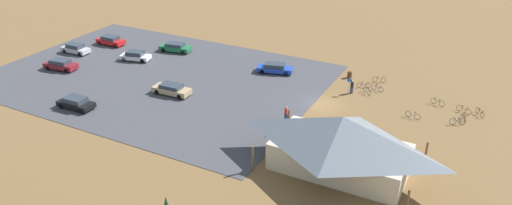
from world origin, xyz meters
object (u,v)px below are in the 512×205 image
bicycle_black_yard_front (480,113)px  bicycle_purple_back_row (377,88)px  bicycle_orange_yard_right (464,117)px  visitor_by_pavilion (352,86)px  bicycle_blue_lone_east (364,85)px  bicycle_red_mid_cluster (464,110)px  bicycle_white_edge_north (367,91)px  car_black_by_curb (76,103)px  lot_sign (349,84)px  car_blue_back_corner (275,68)px  bicycle_green_by_bin (438,102)px  visitor_near_lot (286,113)px  trash_bin (350,75)px  bike_pavilion (341,141)px  bicycle_teal_near_sign (457,121)px  car_red_aisle_side (111,40)px  car_tan_inner_stall (172,89)px  car_white_second_row (135,56)px  car_green_end_stall (175,47)px  car_maroon_mid_lot (61,65)px  bicycle_yellow_edge_south (379,80)px  bicycle_silver_yard_left (413,115)px

bicycle_black_yard_front → bicycle_purple_back_row: bearing=-5.6°
bicycle_orange_yard_right → visitor_by_pavilion: (13.11, -0.88, 0.55)m
bicycle_blue_lone_east → bicycle_red_mid_cluster: 12.12m
bicycle_white_edge_north → car_black_by_curb: 34.64m
lot_sign → car_blue_back_corner: 11.16m
bicycle_green_by_bin → visitor_near_lot: bearing=39.8°
trash_bin → bicycle_white_edge_north: size_ratio=0.70×
bicycle_purple_back_row → bike_pavilion: bearing=94.0°
trash_bin → bicycle_teal_near_sign: size_ratio=0.56×
bicycle_white_edge_north → car_blue_back_corner: car_blue_back_corner is taller
trash_bin → visitor_by_pavilion: 4.82m
lot_sign → bicycle_red_mid_cluster: bearing=-173.7°
car_blue_back_corner → car_red_aisle_side: bearing=3.6°
bicycle_teal_near_sign → car_blue_back_corner: 24.06m
bicycle_black_yard_front → visitor_near_lot: visitor_near_lot is taller
bicycle_purple_back_row → car_tan_inner_stall: bearing=30.0°
car_white_second_row → car_black_by_curb: size_ratio=1.02×
bicycle_purple_back_row → car_blue_back_corner: size_ratio=0.33×
visitor_by_pavilion → bicycle_red_mid_cluster: bearing=-176.2°
visitor_near_lot → car_green_end_stall: bearing=-27.2°
bicycle_teal_near_sign → bicycle_green_by_bin: bicycle_green_by_bin is taller
bicycle_white_edge_north → car_black_by_curb: size_ratio=0.29×
bicycle_black_yard_front → visitor_by_pavilion: size_ratio=0.86×
trash_bin → car_blue_back_corner: bearing=18.0°
lot_sign → bicycle_teal_near_sign: size_ratio=1.37×
bike_pavilion → bicycle_black_yard_front: bike_pavilion is taller
bicycle_purple_back_row → bicycle_green_by_bin: size_ratio=0.98×
car_green_end_stall → bicycle_orange_yard_right: bearing=176.1°
bike_pavilion → car_blue_back_corner: bearing=-49.8°
car_red_aisle_side → car_green_end_stall: bearing=-168.3°
bicycle_red_mid_cluster → visitor_near_lot: 20.40m
bicycle_green_by_bin → car_maroon_mid_lot: (47.61, 12.66, 0.38)m
bicycle_purple_back_row → car_maroon_mid_lot: size_ratio=0.35×
lot_sign → trash_bin: bearing=-73.6°
bicycle_purple_back_row → car_green_end_stall: car_green_end_stall is taller
bike_pavilion → car_black_by_curb: bike_pavilion is taller
car_white_second_row → bicycle_yellow_edge_south: bearing=-165.5°
bike_pavilion → bicycle_teal_near_sign: bearing=-121.6°
bicycle_orange_yard_right → bicycle_yellow_edge_south: size_ratio=0.99×
bicycle_teal_near_sign → car_black_by_curb: (39.53, 16.26, 0.33)m
visitor_near_lot → bicycle_purple_back_row: bearing=-118.8°
bicycle_teal_near_sign → visitor_near_lot: visitor_near_lot is taller
trash_bin → bicycle_silver_yard_left: size_ratio=0.52×
bike_pavilion → bicycle_silver_yard_left: bearing=-106.9°
car_blue_back_corner → visitor_near_lot: 13.63m
car_maroon_mid_lot → car_blue_back_corner: size_ratio=0.94×
bicycle_white_edge_north → car_tan_inner_stall: (21.10, 11.34, 0.35)m
bicycle_blue_lone_east → car_green_end_stall: (28.81, 0.41, 0.37)m
bicycle_silver_yard_left → car_black_by_curb: (34.94, 15.54, 0.35)m
car_tan_inner_stall → car_maroon_mid_lot: car_maroon_mid_lot is taller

